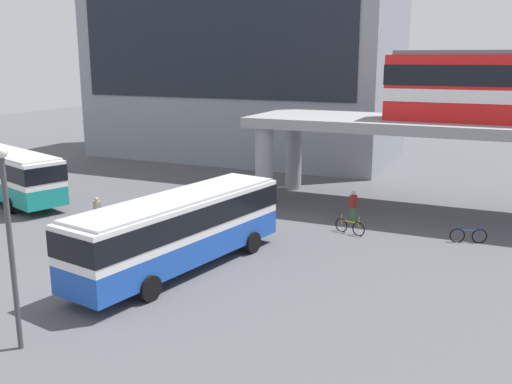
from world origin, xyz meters
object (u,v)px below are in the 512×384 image
at_px(pedestrian_near_building, 98,213).
at_px(bicycle_orange, 350,227).
at_px(station_building, 244,39).
at_px(bicycle_blue, 468,235).
at_px(bus_main, 180,225).
at_px(bus_secondary, 5,170).
at_px(pedestrian_waiting_near_stop, 353,208).

bearing_deg(pedestrian_near_building, bicycle_orange, 19.36).
bearing_deg(station_building, pedestrian_near_building, -83.31).
height_order(station_building, bicycle_blue, station_building).
xyz_separation_m(bus_main, pedestrian_near_building, (-7.38, 3.59, -1.22)).
distance_m(station_building, bus_main, 30.71).
bearing_deg(pedestrian_near_building, bus_main, -25.93).
distance_m(bicycle_blue, bicycle_orange, 5.75).
distance_m(bus_secondary, pedestrian_near_building, 9.34).
relative_size(bicycle_blue, pedestrian_waiting_near_stop, 0.94).
xyz_separation_m(bus_secondary, pedestrian_near_building, (8.98, -2.25, -1.22)).
xyz_separation_m(bus_main, pedestrian_waiting_near_stop, (4.83, 9.86, -1.12)).
relative_size(pedestrian_waiting_near_stop, pedestrian_near_building, 1.11).
distance_m(pedestrian_waiting_near_stop, pedestrian_near_building, 13.73).
bearing_deg(bus_main, bicycle_orange, 57.06).
bearing_deg(pedestrian_near_building, pedestrian_waiting_near_stop, 27.20).
xyz_separation_m(bus_main, bicycle_blue, (10.86, 8.95, -1.63)).
relative_size(station_building, pedestrian_near_building, 16.25).
height_order(station_building, bicycle_orange, station_building).
distance_m(station_building, pedestrian_waiting_near_stop, 25.22).
distance_m(bus_main, bicycle_blue, 14.17).
bearing_deg(bicycle_blue, bicycle_orange, -170.50).
distance_m(bicycle_orange, pedestrian_near_building, 13.33).
bearing_deg(bus_main, bicycle_blue, 39.51).
bearing_deg(station_building, bicycle_orange, -51.99).
relative_size(station_building, bus_main, 2.36).
distance_m(bus_main, pedestrian_waiting_near_stop, 11.04).
distance_m(bus_main, bicycle_orange, 9.68).
height_order(bicycle_orange, pedestrian_near_building, pedestrian_near_building).
bearing_deg(bicycle_orange, pedestrian_waiting_near_stop, 100.93).
bearing_deg(bicycle_blue, pedestrian_near_building, -163.61).
distance_m(station_building, pedestrian_near_building, 26.13).
bearing_deg(pedestrian_near_building, bicycle_blue, 16.39).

